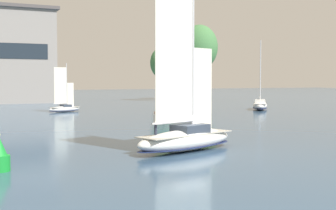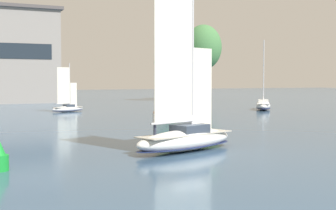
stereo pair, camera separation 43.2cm
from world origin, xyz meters
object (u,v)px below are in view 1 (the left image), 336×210
object	(u,v)px
tree_shore_left	(199,47)
sailboat_moored_near_marina	(260,105)
sailboat_moored_mid_channel	(65,108)
sailboat_main	(186,137)
tree_shore_center	(163,63)

from	to	relation	value
tree_shore_left	sailboat_moored_near_marina	size ratio (longest dim) A/B	1.59
sailboat_moored_mid_channel	sailboat_main	bearing A→B (deg)	-91.75
sailboat_main	sailboat_moored_near_marina	bearing A→B (deg)	47.12
tree_shore_left	sailboat_moored_mid_channel	bearing A→B (deg)	-145.12
tree_shore_center	sailboat_moored_mid_channel	distance (m)	41.77
tree_shore_center	sailboat_moored_near_marina	xyz separation A→B (m)	(1.18, -36.34, -8.28)
sailboat_moored_near_marina	tree_shore_center	bearing A→B (deg)	91.85
sailboat_moored_near_marina	sailboat_moored_mid_channel	bearing A→B (deg)	164.63
tree_shore_left	sailboat_main	distance (m)	83.41
tree_shore_center	sailboat_main	xyz separation A→B (m)	(-31.41, -71.43, -8.07)
sailboat_moored_near_marina	sailboat_main	bearing A→B (deg)	-132.88
tree_shore_left	tree_shore_center	distance (m)	10.60
sailboat_main	tree_shore_left	bearing A→B (deg)	60.02
tree_shore_center	sailboat_moored_mid_channel	bearing A→B (deg)	-137.29
sailboat_moored_mid_channel	tree_shore_center	bearing A→B (deg)	42.71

